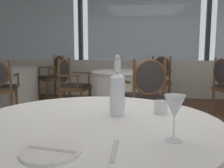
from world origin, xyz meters
TOP-DOWN VIEW (x-y plane):
  - window_wall_far at (-0.00, 3.57)m, footprint 9.18×0.14m
  - side_plate at (-0.13, -1.34)m, footprint 0.21×0.21m
  - butter_knife at (-0.13, -1.34)m, footprint 0.18×0.04m
  - dinner_fork at (0.08, -1.30)m, footprint 0.03×0.19m
  - water_bottle at (0.02, -0.83)m, footprint 0.08×0.08m
  - wine_glass at (0.29, -1.17)m, footprint 0.08×0.08m
  - water_tumbler at (0.25, -0.76)m, footprint 0.07×0.07m
  - background_table_0 at (-2.52, 2.35)m, footprint 1.03×1.03m
  - dining_chair_0_0 at (-1.91, 3.08)m, footprint 0.66×0.65m
  - background_table_1 at (-0.23, 1.91)m, footprint 1.08×1.08m
  - dining_chair_1_0 at (0.15, 1.02)m, footprint 0.64×0.60m
  - dining_chair_1_1 at (0.35, 2.69)m, footprint 0.66×0.65m
  - dining_chair_1_2 at (-1.19, 2.03)m, footprint 0.52×0.58m

SIDE VIEW (x-z plane):
  - background_table_1 at x=-0.23m, z-range 0.00..0.74m
  - background_table_0 at x=-2.52m, z-range 0.00..0.74m
  - dining_chair_1_2 at x=-1.19m, z-range 0.07..1.01m
  - dining_chair_1_1 at x=0.35m, z-range 0.08..1.05m
  - dining_chair_0_0 at x=-1.91m, z-range 0.09..1.05m
  - dining_chair_1_0 at x=0.15m, z-range 0.08..1.06m
  - dinner_fork at x=0.08m, z-range 0.73..0.74m
  - side_plate at x=-0.13m, z-range 0.73..0.74m
  - butter_knife at x=-0.13m, z-range 0.74..0.75m
  - water_tumbler at x=0.25m, z-range 0.73..0.81m
  - water_bottle at x=0.02m, z-range 0.70..1.02m
  - wine_glass at x=0.29m, z-range 0.77..0.95m
  - window_wall_far at x=0.00m, z-range -0.28..2.55m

